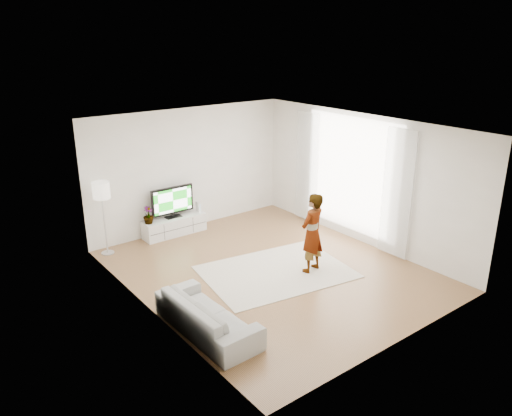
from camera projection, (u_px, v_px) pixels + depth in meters
floor at (270, 270)px, 9.68m from camera, size 6.00×6.00×0.00m
ceiling at (272, 127)px, 8.75m from camera, size 6.00×6.00×0.00m
wall_left at (147, 234)px, 7.78m from camera, size 0.02×6.00×2.80m
wall_right at (362, 179)px, 10.65m from camera, size 0.02×6.00×2.80m
wall_back at (189, 169)px, 11.46m from camera, size 5.00×0.02×2.80m
wall_front at (406, 257)px, 6.97m from camera, size 5.00×0.02×2.80m
window at (351, 174)px, 10.85m from camera, size 0.01×2.60×2.50m
curtain_near at (397, 194)px, 9.86m from camera, size 0.04×0.70×2.60m
curtain_far at (307, 167)px, 11.81m from camera, size 0.04×0.70×2.60m
media_console at (175, 226)px, 11.35m from camera, size 1.46×0.42×0.41m
television at (172, 201)px, 11.18m from camera, size 1.02×0.20×0.71m
game_console at (198, 207)px, 11.61m from camera, size 0.07×0.17×0.23m
potted_plant at (148, 215)px, 10.86m from camera, size 0.29×0.29×0.39m
rug at (276, 272)px, 9.61m from camera, size 3.01×2.37×0.01m
player at (312, 233)px, 9.41m from camera, size 0.63×0.48×1.56m
sofa at (207, 315)px, 7.63m from camera, size 0.81×1.97×0.57m
floor_lamp at (101, 194)px, 10.00m from camera, size 0.34×0.34×1.55m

